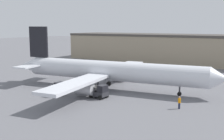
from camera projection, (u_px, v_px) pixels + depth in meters
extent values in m
plane|color=slate|center=(112.00, 89.00, 52.88)|extent=(400.00, 400.00, 0.00)
cube|color=gray|center=(213.00, 51.00, 84.99)|extent=(97.76, 15.94, 8.38)
cube|color=#47423D|center=(214.00, 36.00, 84.27)|extent=(97.76, 16.26, 0.70)
cylinder|color=silver|center=(112.00, 71.00, 52.34)|extent=(35.16, 7.95, 3.65)
cone|color=silver|center=(220.00, 79.00, 44.69)|extent=(3.34, 3.91, 3.58)
cone|color=silver|center=(29.00, 65.00, 60.21)|extent=(4.41, 3.94, 3.47)
cube|color=silver|center=(123.00, 67.00, 62.13)|extent=(5.95, 16.65, 0.50)
cube|color=silver|center=(76.00, 83.00, 44.16)|extent=(5.95, 16.65, 0.50)
cylinder|color=#B7B7BC|center=(119.00, 75.00, 60.14)|extent=(3.55, 2.36, 1.96)
cylinder|color=#B7B7BC|center=(84.00, 89.00, 46.58)|extent=(3.55, 2.36, 1.96)
cube|color=black|center=(39.00, 42.00, 58.32)|extent=(4.47, 0.91, 6.37)
cube|color=silver|center=(51.00, 62.00, 62.66)|extent=(3.80, 4.75, 0.24)
cube|color=silver|center=(26.00, 67.00, 55.43)|extent=(3.80, 4.75, 0.24)
cylinder|color=#38383D|center=(179.00, 91.00, 47.67)|extent=(0.28, 0.28, 1.65)
cylinder|color=black|center=(179.00, 94.00, 47.75)|extent=(0.74, 0.43, 0.70)
cylinder|color=#38383D|center=(98.00, 86.00, 51.32)|extent=(0.28, 0.28, 1.65)
cylinder|color=black|center=(98.00, 88.00, 51.38)|extent=(0.94, 0.46, 0.90)
cylinder|color=#38383D|center=(109.00, 82.00, 55.60)|extent=(0.28, 0.28, 1.65)
cylinder|color=black|center=(109.00, 84.00, 55.66)|extent=(0.94, 0.46, 0.90)
cylinder|color=#1E2338|center=(179.00, 106.00, 40.32)|extent=(0.29, 0.29, 0.88)
cylinder|color=orange|center=(179.00, 100.00, 40.20)|extent=(0.40, 0.40, 0.70)
sphere|color=tan|center=(180.00, 97.00, 40.12)|extent=(0.26, 0.26, 0.26)
cube|color=#B2B2B7|center=(57.00, 91.00, 48.18)|extent=(2.72, 1.95, 0.83)
cube|color=black|center=(60.00, 86.00, 47.61)|extent=(1.26, 1.67, 1.18)
cylinder|color=black|center=(57.00, 95.00, 47.02)|extent=(0.73, 0.33, 0.71)
cylinder|color=black|center=(65.00, 93.00, 48.44)|extent=(0.73, 0.33, 0.71)
cylinder|color=black|center=(50.00, 93.00, 48.06)|extent=(0.73, 0.33, 0.71)
cylinder|color=black|center=(57.00, 91.00, 49.48)|extent=(0.73, 0.33, 0.71)
cube|color=#2D2D33|center=(99.00, 93.00, 46.36)|extent=(2.78, 1.98, 0.78)
cube|color=black|center=(103.00, 88.00, 45.79)|extent=(1.28, 1.70, 1.11)
cube|color=#333333|center=(97.00, 87.00, 46.48)|extent=(1.75, 1.37, 0.66)
cylinder|color=black|center=(100.00, 98.00, 45.17)|extent=(0.73, 0.33, 0.71)
cylinder|color=black|center=(107.00, 95.00, 46.62)|extent=(0.73, 0.33, 0.71)
cylinder|color=black|center=(91.00, 96.00, 46.23)|extent=(0.73, 0.33, 0.71)
cylinder|color=black|center=(98.00, 94.00, 47.68)|extent=(0.73, 0.33, 0.71)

